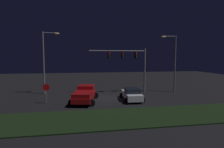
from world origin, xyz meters
TOP-DOWN VIEW (x-y plane):
  - ground_plane at (0.00, 0.00)m, footprint 80.00×80.00m
  - grass_median at (0.00, -8.19)m, footprint 25.98×5.38m
  - pickup_truck at (-2.72, -1.71)m, footprint 3.56×5.68m
  - car_sedan at (2.90, -1.89)m, footprint 2.64×4.49m
  - traffic_signal_gantry at (3.81, 2.97)m, footprint 8.32×0.56m
  - street_lamp_left at (-7.80, 4.04)m, footprint 2.34×0.44m
  - street_lamp_right at (10.25, 2.27)m, footprint 2.37×0.44m
  - stop_sign at (-6.99, -1.80)m, footprint 0.76×0.08m

SIDE VIEW (x-z plane):
  - ground_plane at x=0.00m, z-range 0.00..0.00m
  - grass_median at x=0.00m, z-range 0.00..0.10m
  - car_sedan at x=2.90m, z-range -0.02..1.49m
  - pickup_truck at x=-2.72m, z-range 0.10..1.90m
  - stop_sign at x=-6.99m, z-range 0.45..2.68m
  - traffic_signal_gantry at x=3.81m, z-range 1.65..8.15m
  - street_lamp_right at x=10.25m, z-range 1.05..9.44m
  - street_lamp_left at x=-7.80m, z-range 1.06..9.80m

